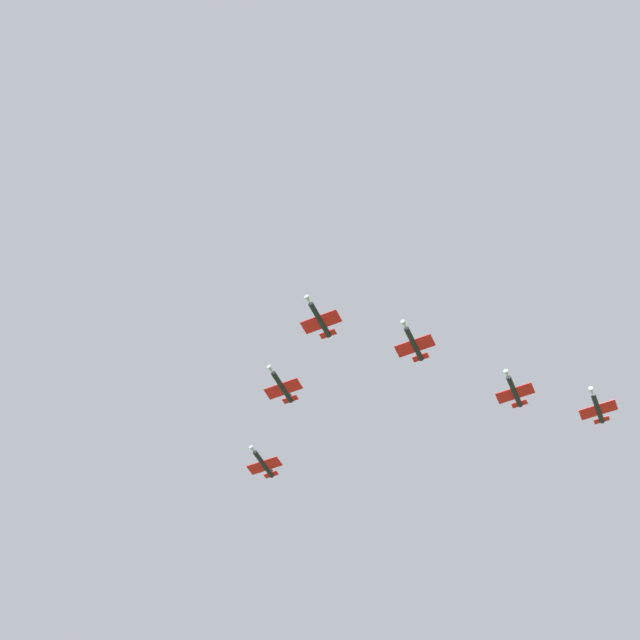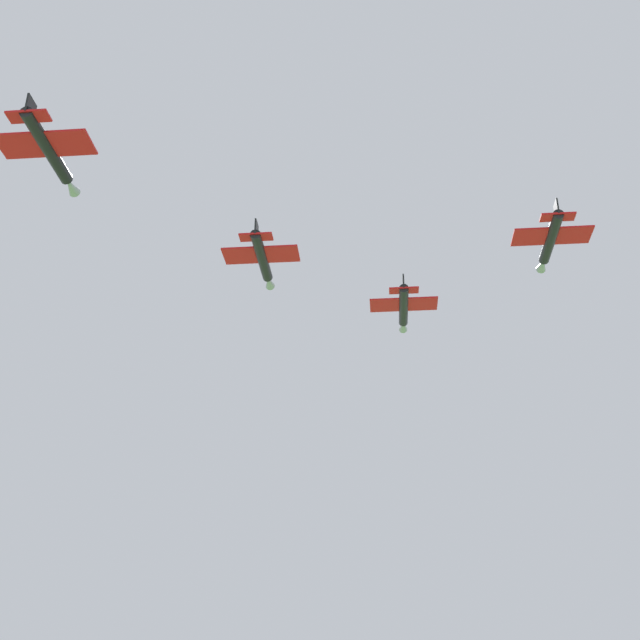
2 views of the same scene
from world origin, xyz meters
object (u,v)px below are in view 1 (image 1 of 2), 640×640
at_px(jet_starboard_inner, 282,386).
at_px(jet_starboard_outer, 263,464).
at_px(jet_port_inner, 414,343).
at_px(jet_port_outer, 514,391).
at_px(jet_lead, 320,319).
at_px(jet_center_rear, 597,407).

distance_m(jet_starboard_inner, jet_starboard_outer, 27.61).
xyz_separation_m(jet_port_inner, jet_port_outer, (21.66, 17.10, -0.86)).
relative_size(jet_port_outer, jet_starboard_outer, 1.00).
bearing_deg(jet_port_outer, jet_starboard_outer, 0.00).
relative_size(jet_lead, jet_port_inner, 1.00).
relative_size(jet_lead, jet_center_rear, 1.00).
bearing_deg(jet_center_rear, jet_starboard_inner, 28.80).
height_order(jet_port_inner, jet_center_rear, jet_port_inner).
relative_size(jet_port_inner, jet_center_rear, 1.00).
height_order(jet_lead, jet_port_outer, jet_lead).
bearing_deg(jet_starboard_inner, jet_lead, 138.37).
height_order(jet_lead, jet_port_inner, jet_lead).
relative_size(jet_port_outer, jet_center_rear, 1.00).
bearing_deg(jet_center_rear, jet_starboard_outer, 9.47).
height_order(jet_port_inner, jet_port_outer, jet_port_inner).
bearing_deg(jet_starboard_inner, jet_port_outer, -155.54).
bearing_deg(jet_starboard_outer, jet_starboard_inner, 126.23).
distance_m(jet_port_inner, jet_center_rear, 48.49).
xyz_separation_m(jet_lead, jet_starboard_inner, (-11.85, 18.33, 0.40)).
height_order(jet_lead, jet_starboard_inner, jet_starboard_inner).
bearing_deg(jet_starboard_outer, jet_lead, 131.59).
bearing_deg(jet_lead, jet_starboard_inner, -41.63).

